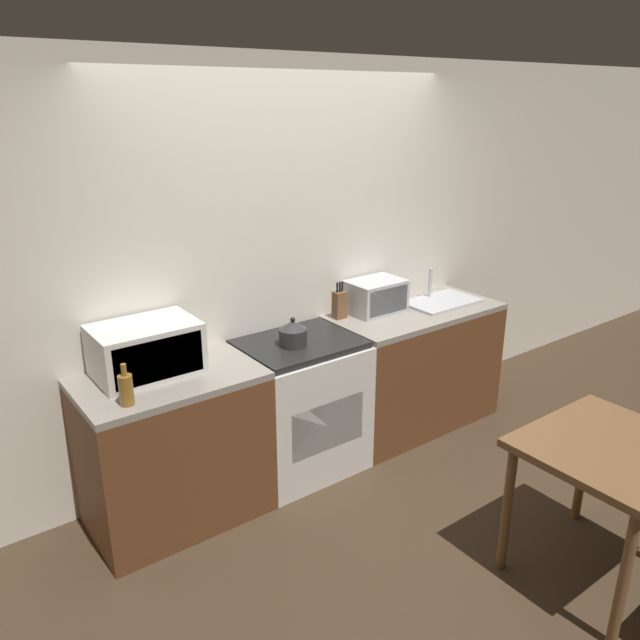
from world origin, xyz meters
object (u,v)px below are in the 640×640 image
Objects in this scene: microwave at (146,349)px; dining_table at (610,464)px; kettle at (293,333)px; toaster_oven at (376,296)px; bottle at (126,389)px; stove_range at (300,406)px.

microwave is 2.46m from dining_table.
toaster_oven is (0.83, 0.18, 0.04)m from kettle.
kettle is 0.85m from toaster_oven.
bottle is (-0.23, -0.29, -0.06)m from microwave.
microwave is 1.42× the size of toaster_oven.
kettle is at bearing 8.13° from bottle.
bottle is at bearing -127.77° from microwave.
dining_table is (1.82, -1.54, -0.33)m from bottle.
toaster_oven is at bearing 9.92° from bottle.
microwave is 2.54× the size of bottle.
toaster_oven is (1.71, 0.05, -0.03)m from microwave.
bottle is at bearing -170.08° from toaster_oven.
microwave is 0.69× the size of dining_table.
kettle is 0.84× the size of bottle.
bottle reaches higher than kettle.
toaster_oven is at bearing 86.47° from dining_table.
stove_range is at bearing -169.15° from toaster_oven.
stove_range is 2.29× the size of toaster_oven.
microwave reaches higher than stove_range.
bottle is at bearing -171.87° from kettle.
bottle is 2.40m from dining_table.
microwave is (-0.95, 0.10, 0.60)m from stove_range.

